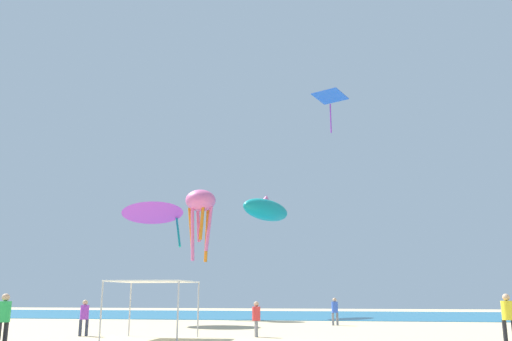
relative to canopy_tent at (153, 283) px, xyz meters
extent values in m
cube|color=#1E6B93|center=(4.81, 29.25, -2.34)|extent=(110.00, 23.16, 0.03)
cylinder|color=#B2B2B7|center=(-1.66, -1.52, -1.15)|extent=(0.07, 0.07, 2.41)
cylinder|color=#B2B2B7|center=(1.66, -1.52, -1.15)|extent=(0.07, 0.07, 2.41)
cylinder|color=#B2B2B7|center=(-1.66, 1.52, -1.15)|extent=(0.07, 0.07, 2.41)
cylinder|color=#B2B2B7|center=(1.66, 1.52, -1.15)|extent=(0.07, 0.07, 2.41)
cube|color=white|center=(0.00, 0.00, 0.09)|extent=(3.38, 3.10, 0.06)
cylinder|color=black|center=(14.67, 0.84, -1.92)|extent=(0.17, 0.17, 0.87)
cylinder|color=yellow|center=(14.84, 0.83, -1.10)|extent=(0.45, 0.45, 0.76)
sphere|color=tan|center=(14.84, 0.83, -0.58)|extent=(0.28, 0.28, 0.28)
cylinder|color=#33384C|center=(-3.60, 1.20, -1.98)|extent=(0.15, 0.15, 0.75)
cylinder|color=#33384C|center=(-3.82, 1.00, -1.98)|extent=(0.15, 0.15, 0.75)
cylinder|color=purple|center=(-3.71, 1.10, -1.28)|extent=(0.39, 0.39, 0.65)
sphere|color=tan|center=(-3.71, 1.10, -0.84)|extent=(0.24, 0.24, 0.24)
cylinder|color=slate|center=(4.26, 2.06, -2.00)|extent=(0.14, 0.14, 0.72)
cylinder|color=slate|center=(4.33, 1.79, -2.00)|extent=(0.14, 0.14, 0.72)
cylinder|color=red|center=(4.30, 1.92, -1.33)|extent=(0.37, 0.37, 0.62)
sphere|color=tan|center=(4.30, 1.92, -0.90)|extent=(0.23, 0.23, 0.23)
cylinder|color=black|center=(-4.20, -4.05, -1.92)|extent=(0.17, 0.17, 0.87)
cylinder|color=green|center=(-4.23, -4.22, -1.10)|extent=(0.46, 0.46, 0.76)
sphere|color=tan|center=(-4.23, -4.22, -0.58)|extent=(0.28, 0.28, 0.28)
cylinder|color=slate|center=(7.48, 11.95, -1.97)|extent=(0.15, 0.15, 0.77)
cylinder|color=slate|center=(7.74, 12.08, -1.97)|extent=(0.15, 0.15, 0.77)
cylinder|color=blue|center=(7.61, 12.02, -1.25)|extent=(0.40, 0.40, 0.67)
sphere|color=tan|center=(7.61, 12.02, -0.80)|extent=(0.25, 0.25, 0.25)
cube|color=blue|center=(7.67, 16.23, 14.46)|extent=(2.91, 2.91, 0.28)
cylinder|color=purple|center=(7.67, 16.23, 12.67)|extent=(0.14, 0.14, 2.30)
cone|color=purple|center=(-4.53, 11.51, 5.30)|extent=(5.66, 5.68, 1.68)
cylinder|color=teal|center=(-2.96, 12.36, 3.96)|extent=(1.11, 1.87, 2.72)
ellipsoid|color=pink|center=(-3.28, 19.13, 7.11)|extent=(3.33, 3.33, 1.80)
cylinder|color=pink|center=(-3.61, 19.81, 5.17)|extent=(0.40, 0.52, 2.79)
cylinder|color=orange|center=(-4.04, 19.18, 4.75)|extent=(0.63, 0.30, 3.61)
cylinder|color=pink|center=(-3.70, 18.50, 4.34)|extent=(0.53, 0.64, 4.44)
cylinder|color=orange|center=(-2.95, 18.44, 5.17)|extent=(0.40, 0.52, 2.79)
cylinder|color=pink|center=(-2.52, 19.07, 4.75)|extent=(0.63, 0.30, 3.61)
cylinder|color=orange|center=(-2.85, 19.75, 4.34)|extent=(0.53, 0.64, 4.44)
ellipsoid|color=teal|center=(1.44, 24.26, 6.98)|extent=(4.90, 6.91, 2.31)
cone|color=pink|center=(1.44, 24.26, 8.01)|extent=(1.40, 1.33, 0.89)
camera|label=1|loc=(8.48, -22.94, -0.49)|focal=37.40mm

